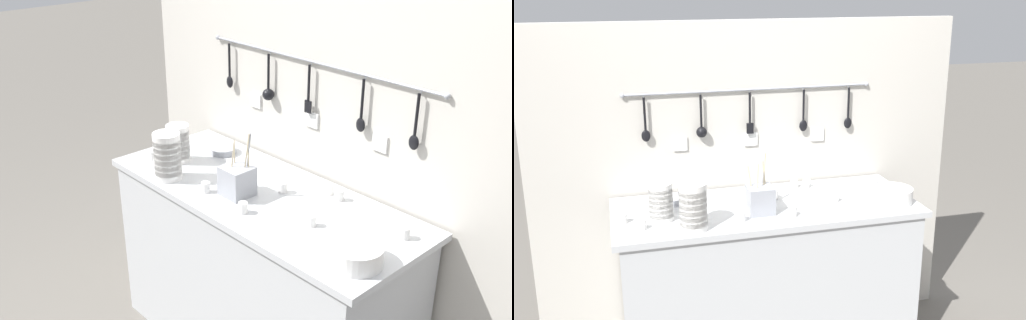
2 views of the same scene
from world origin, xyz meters
TOP-DOWN VIEW (x-y plane):
  - counter at (0.00, 0.00)m, footprint 1.48×0.60m
  - back_wall at (-0.00, 0.33)m, footprint 2.28×0.09m
  - bowl_stack_back_corner at (-0.51, -0.06)m, footprint 0.11×0.11m
  - bowl_stack_wide_centre at (-0.39, -0.21)m, footprint 0.12×0.12m
  - plate_stack at (0.61, -0.13)m, footprint 0.20×0.20m
  - steel_mixing_bowl at (-0.44, 0.15)m, footprint 0.13×0.13m
  - cutlery_caddy at (-0.05, -0.09)m, footprint 0.12×0.12m
  - cup_front_left at (0.34, -0.05)m, footprint 0.04×0.04m
  - cup_back_left at (-0.16, -0.17)m, footprint 0.04×0.04m
  - cup_beside_plates at (0.27, 0.19)m, footprint 0.04×0.04m
  - cup_by_caddy at (0.64, 0.14)m, footprint 0.04×0.04m
  - cup_edge_near at (0.08, -0.18)m, footprint 0.04×0.04m
  - cup_back_right at (-0.61, -0.15)m, footprint 0.04×0.04m
  - cup_centre at (-0.69, -0.05)m, footprint 0.04×0.04m
  - cup_mid_row at (0.06, 0.07)m, footprint 0.04×0.04m
  - cup_front_right at (0.21, 0.20)m, footprint 0.04×0.04m

SIDE VIEW (x-z plane):
  - counter at x=0.00m, z-range 0.00..0.87m
  - back_wall at x=0.00m, z-range 0.00..1.74m
  - steel_mixing_bowl at x=-0.44m, z-range 0.86..0.90m
  - cup_front_left at x=0.34m, z-range 0.86..0.91m
  - cup_back_left at x=-0.16m, z-range 0.86..0.91m
  - cup_beside_plates at x=0.27m, z-range 0.86..0.91m
  - cup_by_caddy at x=0.64m, z-range 0.86..0.91m
  - cup_edge_near at x=0.08m, z-range 0.86..0.91m
  - cup_back_right at x=-0.61m, z-range 0.86..0.91m
  - cup_centre at x=-0.69m, z-range 0.86..0.91m
  - cup_mid_row at x=0.06m, z-range 0.86..0.91m
  - cup_front_right at x=0.21m, z-range 0.86..0.91m
  - plate_stack at x=0.61m, z-range 0.86..0.94m
  - cutlery_caddy at x=-0.05m, z-range 0.79..1.07m
  - bowl_stack_back_corner at x=-0.51m, z-range 0.86..1.05m
  - bowl_stack_wide_centre at x=-0.39m, z-range 0.86..1.08m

